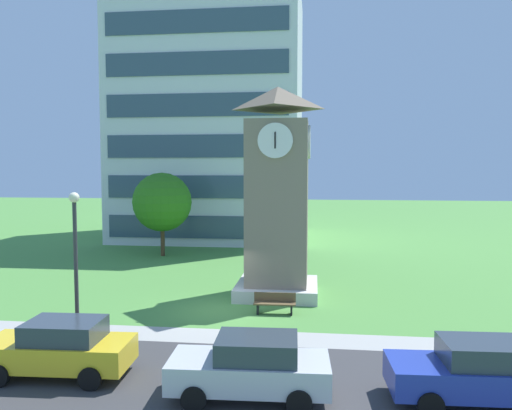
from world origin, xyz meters
TOP-DOWN VIEW (x-y plane):
  - ground_plane at (0.00, 0.00)m, footprint 160.00×160.00m
  - street_asphalt at (0.00, -7.72)m, footprint 120.00×7.20m
  - kerb_strip at (0.00, -3.32)m, footprint 120.00×1.60m
  - office_building at (-5.13, 24.13)m, footprint 15.79×14.02m
  - clock_tower at (2.35, 3.00)m, footprint 3.93×3.93m
  - park_bench at (2.48, -0.20)m, footprint 1.81×0.52m
  - street_lamp at (-4.19, -4.64)m, footprint 0.36×0.36m
  - tree_by_building at (-6.63, 13.01)m, footprint 4.19×4.19m
  - parked_car_yellow at (-3.40, -7.31)m, footprint 4.42×2.08m
  - parked_car_silver at (2.47, -8.03)m, footprint 4.40×2.10m
  - parked_car_blue at (8.50, -7.67)m, footprint 4.68×2.08m

SIDE VIEW (x-z plane):
  - ground_plane at x=0.00m, z-range 0.00..0.00m
  - kerb_strip at x=0.00m, z-range 0.00..0.01m
  - street_asphalt at x=0.00m, z-range 0.00..0.01m
  - park_bench at x=2.48m, z-range 0.02..0.90m
  - parked_car_yellow at x=-3.40m, z-range 0.01..1.70m
  - parked_car_silver at x=2.47m, z-range 0.01..1.70m
  - parked_car_blue at x=8.50m, z-range 0.02..1.71m
  - street_lamp at x=-4.19m, z-range 0.69..6.07m
  - tree_by_building at x=-6.63m, z-range 0.87..6.82m
  - clock_tower at x=2.35m, z-range -0.55..9.59m
  - office_building at x=-5.13m, z-range 0.00..22.40m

